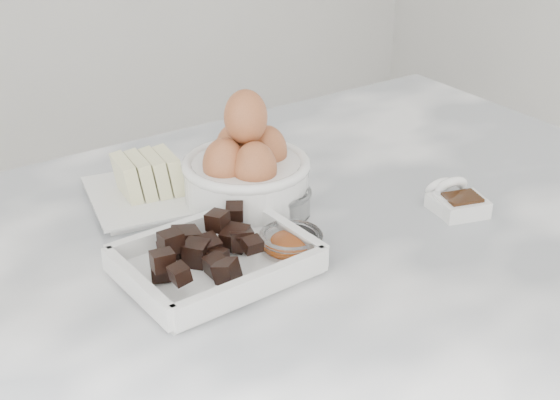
{
  "coord_description": "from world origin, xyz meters",
  "views": [
    {
      "loc": [
        -0.47,
        -0.69,
        1.42
      ],
      "look_at": [
        0.02,
        0.03,
        0.98
      ],
      "focal_mm": 50.0,
      "sensor_mm": 36.0,
      "label": 1
    }
  ],
  "objects_px": {
    "sugar_ramekin": "(280,192)",
    "egg_bowl": "(246,170)",
    "salt_spoon": "(447,198)",
    "zest_bowl": "(291,244)",
    "honey_bowl": "(280,201)",
    "vanilla_spoon": "(459,201)",
    "butter_plate": "(151,185)",
    "chocolate_dish": "(216,255)"
  },
  "relations": [
    {
      "from": "sugar_ramekin",
      "to": "egg_bowl",
      "type": "xyz_separation_m",
      "value": [
        -0.03,
        0.03,
        0.03
      ]
    },
    {
      "from": "sugar_ramekin",
      "to": "egg_bowl",
      "type": "height_order",
      "value": "egg_bowl"
    },
    {
      "from": "salt_spoon",
      "to": "zest_bowl",
      "type": "bearing_deg",
      "value": 177.61
    },
    {
      "from": "sugar_ramekin",
      "to": "salt_spoon",
      "type": "xyz_separation_m",
      "value": [
        0.19,
        -0.12,
        -0.01
      ]
    },
    {
      "from": "honey_bowl",
      "to": "vanilla_spoon",
      "type": "relative_size",
      "value": 0.95
    },
    {
      "from": "zest_bowl",
      "to": "butter_plate",
      "type": "bearing_deg",
      "value": 107.66
    },
    {
      "from": "honey_bowl",
      "to": "salt_spoon",
      "type": "distance_m",
      "value": 0.22
    },
    {
      "from": "chocolate_dish",
      "to": "honey_bowl",
      "type": "bearing_deg",
      "value": 28.67
    },
    {
      "from": "sugar_ramekin",
      "to": "vanilla_spoon",
      "type": "xyz_separation_m",
      "value": [
        0.19,
        -0.14,
        -0.01
      ]
    },
    {
      "from": "egg_bowl",
      "to": "honey_bowl",
      "type": "xyz_separation_m",
      "value": [
        0.02,
        -0.04,
        -0.03
      ]
    },
    {
      "from": "butter_plate",
      "to": "sugar_ramekin",
      "type": "height_order",
      "value": "butter_plate"
    },
    {
      "from": "sugar_ramekin",
      "to": "honey_bowl",
      "type": "bearing_deg",
      "value": -122.78
    },
    {
      "from": "butter_plate",
      "to": "honey_bowl",
      "type": "bearing_deg",
      "value": -45.92
    },
    {
      "from": "honey_bowl",
      "to": "salt_spoon",
      "type": "xyz_separation_m",
      "value": [
        0.19,
        -0.11,
        -0.0
      ]
    },
    {
      "from": "egg_bowl",
      "to": "vanilla_spoon",
      "type": "distance_m",
      "value": 0.28
    },
    {
      "from": "egg_bowl",
      "to": "vanilla_spoon",
      "type": "xyz_separation_m",
      "value": [
        0.22,
        -0.17,
        -0.04
      ]
    },
    {
      "from": "salt_spoon",
      "to": "sugar_ramekin",
      "type": "bearing_deg",
      "value": 146.75
    },
    {
      "from": "butter_plate",
      "to": "salt_spoon",
      "type": "bearing_deg",
      "value": -36.55
    },
    {
      "from": "vanilla_spoon",
      "to": "zest_bowl",
      "type": "bearing_deg",
      "value": 173.73
    },
    {
      "from": "chocolate_dish",
      "to": "sugar_ramekin",
      "type": "distance_m",
      "value": 0.18
    },
    {
      "from": "vanilla_spoon",
      "to": "salt_spoon",
      "type": "height_order",
      "value": "vanilla_spoon"
    },
    {
      "from": "chocolate_dish",
      "to": "butter_plate",
      "type": "relative_size",
      "value": 1.11
    },
    {
      "from": "salt_spoon",
      "to": "butter_plate",
      "type": "bearing_deg",
      "value": 143.45
    },
    {
      "from": "egg_bowl",
      "to": "honey_bowl",
      "type": "bearing_deg",
      "value": -60.7
    },
    {
      "from": "chocolate_dish",
      "to": "vanilla_spoon",
      "type": "distance_m",
      "value": 0.34
    },
    {
      "from": "salt_spoon",
      "to": "vanilla_spoon",
      "type": "bearing_deg",
      "value": -78.37
    },
    {
      "from": "sugar_ramekin",
      "to": "salt_spoon",
      "type": "bearing_deg",
      "value": -33.25
    },
    {
      "from": "butter_plate",
      "to": "zest_bowl",
      "type": "relative_size",
      "value": 2.58
    },
    {
      "from": "honey_bowl",
      "to": "zest_bowl",
      "type": "bearing_deg",
      "value": -117.82
    },
    {
      "from": "chocolate_dish",
      "to": "butter_plate",
      "type": "distance_m",
      "value": 0.21
    },
    {
      "from": "butter_plate",
      "to": "vanilla_spoon",
      "type": "distance_m",
      "value": 0.41
    },
    {
      "from": "honey_bowl",
      "to": "vanilla_spoon",
      "type": "height_order",
      "value": "vanilla_spoon"
    },
    {
      "from": "butter_plate",
      "to": "zest_bowl",
      "type": "height_order",
      "value": "butter_plate"
    },
    {
      "from": "chocolate_dish",
      "to": "honey_bowl",
      "type": "xyz_separation_m",
      "value": [
        0.14,
        0.08,
        -0.0
      ]
    },
    {
      "from": "honey_bowl",
      "to": "zest_bowl",
      "type": "distance_m",
      "value": 0.11
    },
    {
      "from": "salt_spoon",
      "to": "honey_bowl",
      "type": "bearing_deg",
      "value": 150.91
    },
    {
      "from": "chocolate_dish",
      "to": "honey_bowl",
      "type": "distance_m",
      "value": 0.16
    },
    {
      "from": "egg_bowl",
      "to": "salt_spoon",
      "type": "xyz_separation_m",
      "value": [
        0.22,
        -0.15,
        -0.04
      ]
    },
    {
      "from": "vanilla_spoon",
      "to": "honey_bowl",
      "type": "bearing_deg",
      "value": 147.66
    },
    {
      "from": "sugar_ramekin",
      "to": "butter_plate",
      "type": "bearing_deg",
      "value": 139.25
    },
    {
      "from": "vanilla_spoon",
      "to": "salt_spoon",
      "type": "relative_size",
      "value": 1.24
    },
    {
      "from": "honey_bowl",
      "to": "zest_bowl",
      "type": "xyz_separation_m",
      "value": [
        -0.05,
        -0.1,
        -0.0
      ]
    }
  ]
}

